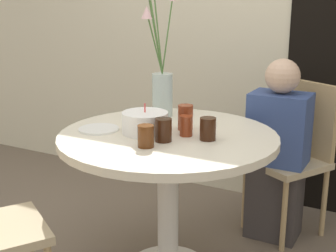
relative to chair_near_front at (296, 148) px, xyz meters
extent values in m
cube|color=beige|center=(-0.46, 0.41, 0.76)|extent=(8.00, 0.05, 2.60)
cylinder|color=beige|center=(-0.46, -0.81, 0.22)|extent=(1.10, 1.10, 0.04)
cylinder|color=silver|center=(-0.46, -0.81, -0.15)|extent=(0.11, 0.11, 0.71)
cube|color=tan|center=(-0.04, -0.07, -0.08)|extent=(0.55, 0.55, 0.04)
cube|color=tan|center=(0.05, 0.09, 0.17)|extent=(0.35, 0.22, 0.46)
cylinder|color=tan|center=(-0.27, -0.13, -0.32)|extent=(0.03, 0.03, 0.44)
cylinder|color=tan|center=(0.02, -0.30, -0.32)|extent=(0.03, 0.03, 0.44)
cylinder|color=tan|center=(-0.10, 0.16, -0.32)|extent=(0.03, 0.03, 0.44)
cylinder|color=tan|center=(0.19, -0.01, -0.32)|extent=(0.03, 0.03, 0.44)
cylinder|color=white|center=(-0.57, -0.85, 0.29)|extent=(0.23, 0.23, 0.11)
cylinder|color=#E54C4C|center=(-0.57, -0.85, 0.37)|extent=(0.01, 0.01, 0.04)
cylinder|color=#B2C6C1|center=(-0.66, -0.50, 0.36)|extent=(0.12, 0.12, 0.24)
cylinder|color=#4C7538|center=(-0.68, -0.56, 0.65)|extent=(0.04, 0.12, 0.34)
cone|color=beige|center=(-0.69, -0.61, 0.82)|extent=(0.06, 0.06, 0.07)
cylinder|color=#4C7538|center=(-0.68, -0.53, 0.69)|extent=(0.05, 0.07, 0.42)
cylinder|color=#4C7538|center=(-0.70, -0.49, 0.74)|extent=(0.08, 0.03, 0.52)
cylinder|color=#4C7538|center=(-0.72, -0.47, 0.71)|extent=(0.13, 0.08, 0.46)
cylinder|color=#4C7538|center=(-0.66, -0.44, 0.69)|extent=(0.01, 0.13, 0.41)
cylinder|color=white|center=(-0.80, -0.92, 0.24)|extent=(0.21, 0.21, 0.01)
cylinder|color=maroon|center=(-0.42, -0.70, 0.30)|extent=(0.08, 0.08, 0.13)
cylinder|color=#51280F|center=(-0.45, -1.04, 0.29)|extent=(0.07, 0.07, 0.10)
cylinder|color=maroon|center=(-0.37, -0.79, 0.29)|extent=(0.06, 0.06, 0.10)
cylinder|color=#33190C|center=(-0.42, -0.93, 0.29)|extent=(0.08, 0.08, 0.11)
cylinder|color=#33190C|center=(-0.25, -0.80, 0.29)|extent=(0.08, 0.08, 0.11)
cube|color=#383333|center=(-0.08, -0.14, -0.30)|extent=(0.31, 0.24, 0.48)
cube|color=#33477F|center=(-0.08, -0.14, 0.15)|extent=(0.34, 0.24, 0.42)
sphere|color=#D1A889|center=(-0.08, -0.14, 0.46)|extent=(0.20, 0.20, 0.20)
camera|label=1|loc=(0.60, -2.77, 0.90)|focal=50.00mm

